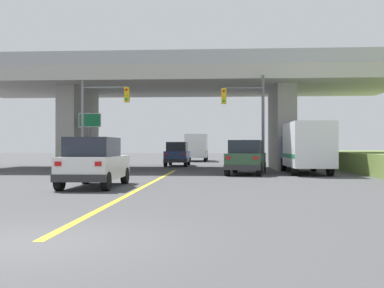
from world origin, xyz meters
The scene contains 11 objects.
ground centered at (0.00, 27.05, 0.00)m, with size 160.00×160.00×0.00m, color #424244.
overpass_bridge centered at (0.00, 27.05, 5.69)m, with size 32.22×10.90×7.81m.
lane_divider_stripe centered at (0.00, 12.17, 0.00)m, with size 0.20×24.34×0.01m, color yellow.
suv_lead centered at (-1.98, 10.82, 1.01)m, with size 2.03×4.56×2.02m.
suv_crossing centered at (4.64, 19.86, 1.01)m, with size 2.70×4.83×2.02m.
box_truck centered at (8.31, 20.91, 1.61)m, with size 2.33×7.12×3.06m.
sedan_oncoming centered at (-0.52, 31.58, 1.01)m, with size 1.89×4.79×2.02m.
traffic_signal_nearside centered at (4.94, 21.23, 3.78)m, with size 2.67×0.36×6.07m.
traffic_signal_farside centered at (-4.78, 21.79, 3.89)m, with size 3.14×0.36×6.11m.
highway_sign centered at (-5.78, 23.58, 2.98)m, with size 1.55×0.17×4.08m.
semi_truck_distant centered at (0.44, 44.64, 1.58)m, with size 2.33×6.89×2.99m.
Camera 1 is at (3.18, -7.95, 1.66)m, focal length 43.90 mm.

